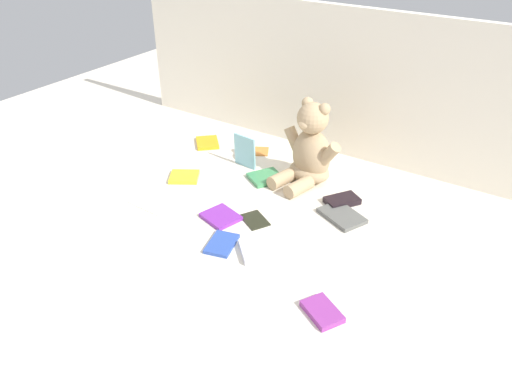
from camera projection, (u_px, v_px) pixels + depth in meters
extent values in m
plane|color=silver|center=(270.00, 204.00, 1.64)|extent=(3.20, 3.20, 0.00)
cube|color=silver|center=(338.00, 83.00, 1.83)|extent=(1.78, 0.03, 0.55)
ellipsoid|color=tan|center=(311.00, 155.00, 1.73)|extent=(0.17, 0.14, 0.19)
ellipsoid|color=tan|center=(309.00, 171.00, 1.76)|extent=(0.18, 0.16, 0.07)
sphere|color=tan|center=(313.00, 118.00, 1.65)|extent=(0.13, 0.13, 0.11)
ellipsoid|color=beige|center=(305.00, 124.00, 1.63)|extent=(0.05, 0.04, 0.03)
sphere|color=tan|center=(307.00, 103.00, 1.66)|extent=(0.05, 0.05, 0.04)
sphere|color=tan|center=(324.00, 109.00, 1.61)|extent=(0.05, 0.05, 0.04)
cylinder|color=tan|center=(294.00, 140.00, 1.76)|extent=(0.09, 0.06, 0.10)
cylinder|color=tan|center=(329.00, 155.00, 1.66)|extent=(0.09, 0.06, 0.10)
cylinder|color=tan|center=(282.00, 179.00, 1.73)|extent=(0.07, 0.11, 0.05)
cylinder|color=tan|center=(299.00, 187.00, 1.68)|extent=(0.07, 0.11, 0.05)
cube|color=silver|center=(257.00, 251.00, 1.41)|extent=(0.14, 0.14, 0.02)
cube|color=#3F9056|center=(266.00, 177.00, 1.77)|extent=(0.14, 0.14, 0.02)
cube|color=white|center=(150.00, 204.00, 1.63)|extent=(0.14, 0.08, 0.01)
cube|color=black|center=(342.00, 201.00, 1.63)|extent=(0.12, 0.13, 0.02)
cube|color=#81BFCF|center=(245.00, 151.00, 1.82)|extent=(0.10, 0.02, 0.12)
cube|color=orange|center=(207.00, 143.00, 2.01)|extent=(0.14, 0.14, 0.01)
cube|color=yellow|center=(184.00, 177.00, 1.78)|extent=(0.13, 0.13, 0.01)
cube|color=orange|center=(256.00, 151.00, 1.96)|extent=(0.12, 0.11, 0.01)
cube|color=#2E4FAD|center=(222.00, 244.00, 1.44)|extent=(0.10, 0.12, 0.01)
cube|color=#8F338E|center=(322.00, 312.00, 1.21)|extent=(0.12, 0.11, 0.02)
cube|color=#575955|center=(342.00, 216.00, 1.56)|extent=(0.17, 0.15, 0.01)
cube|color=purple|center=(221.00, 217.00, 1.56)|extent=(0.13, 0.12, 0.01)
cube|color=black|center=(255.00, 219.00, 1.55)|extent=(0.11, 0.10, 0.01)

